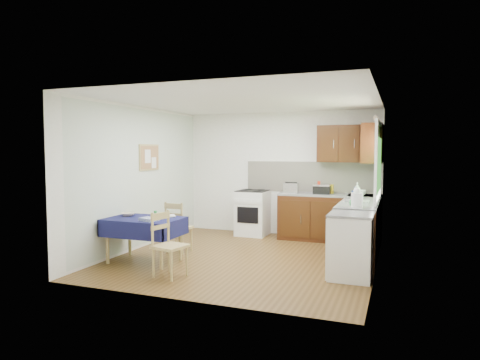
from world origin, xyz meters
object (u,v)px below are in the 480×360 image
at_px(chair_near, 167,242).
at_px(dish_rack, 357,200).
at_px(chair_far, 178,225).
at_px(toaster, 291,188).
at_px(dining_table, 144,225).
at_px(kettle, 357,199).
at_px(sandwich_press, 322,189).

bearing_deg(chair_near, dish_rack, -37.15).
distance_m(chair_far, toaster, 2.40).
distance_m(dining_table, kettle, 3.23).
relative_size(sandwich_press, dish_rack, 0.82).
bearing_deg(sandwich_press, dining_table, -110.73).
height_order(chair_near, dish_rack, dish_rack).
distance_m(sandwich_press, kettle, 1.93).
xyz_separation_m(chair_near, toaster, (0.98, 3.05, 0.53)).
bearing_deg(dish_rack, toaster, 156.78).
bearing_deg(chair_far, sandwich_press, -136.79).
distance_m(dish_rack, kettle, 0.72).
height_order(toaster, dish_rack, toaster).
bearing_deg(sandwich_press, toaster, -154.65).
height_order(chair_near, toaster, toaster).
bearing_deg(dining_table, sandwich_press, 72.99).
relative_size(toaster, dish_rack, 0.73).
height_order(chair_near, sandwich_press, sandwich_press).
bearing_deg(dish_rack, chair_near, -124.77).
xyz_separation_m(chair_far, toaster, (1.53, 1.76, 0.54)).
height_order(chair_far, dish_rack, dish_rack).
bearing_deg(chair_near, dining_table, 64.70).
bearing_deg(dish_rack, kettle, -71.11).
relative_size(dish_rack, kettle, 1.32).
distance_m(chair_near, kettle, 2.78).
relative_size(dining_table, kettle, 3.96).
bearing_deg(dish_rack, dining_table, -139.85).
bearing_deg(chair_far, toaster, -128.13).
distance_m(sandwich_press, dish_rack, 1.28).
xyz_separation_m(chair_near, dish_rack, (2.31, 2.04, 0.45)).
height_order(dining_table, chair_far, chair_far).
bearing_deg(kettle, dining_table, -165.51).
bearing_deg(kettle, chair_far, -179.01).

